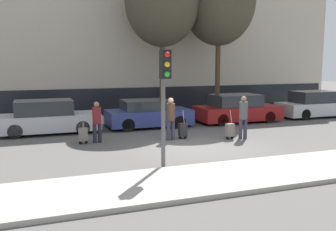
{
  "coord_description": "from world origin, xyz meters",
  "views": [
    {
      "loc": [
        -5.65,
        -12.26,
        3.09
      ],
      "look_at": [
        -0.48,
        1.8,
        0.95
      ],
      "focal_mm": 40.0,
      "sensor_mm": 36.0,
      "label": 1
    }
  ],
  "objects": [
    {
      "name": "trolley_left",
      "position": [
        -3.87,
        1.97,
        0.37
      ],
      "size": [
        0.34,
        0.29,
        1.16
      ],
      "color": "slate",
      "rests_on": "ground_plane"
    },
    {
      "name": "bare_tree_down_street",
      "position": [
        4.34,
        6.77,
        6.45
      ],
      "size": [
        4.05,
        4.05,
        8.82
      ],
      "color": "#4C3826",
      "rests_on": "sidewalk_far"
    },
    {
      "name": "trolley_right",
      "position": [
        1.82,
        0.82,
        0.38
      ],
      "size": [
        0.34,
        0.29,
        1.18
      ],
      "color": "slate",
      "rests_on": "ground_plane"
    },
    {
      "name": "parked_car_3",
      "position": [
        9.43,
        4.6,
        0.68
      ],
      "size": [
        4.41,
        1.7,
        1.48
      ],
      "color": "#B7BABF",
      "rests_on": "ground_plane"
    },
    {
      "name": "bare_tree_near_crossing",
      "position": [
        1.02,
        6.8,
        6.27
      ],
      "size": [
        3.93,
        3.93,
        8.57
      ],
      "color": "#4C3826",
      "rests_on": "sidewalk_far"
    },
    {
      "name": "parked_car_0",
      "position": [
        -5.04,
        4.66,
        0.68
      ],
      "size": [
        4.36,
        1.74,
        1.46
      ],
      "color": "#B7BABF",
      "rests_on": "ground_plane"
    },
    {
      "name": "sidewalk_far",
      "position": [
        0.0,
        7.0,
        0.06
      ],
      "size": [
        28.0,
        3.0,
        0.12
      ],
      "color": "#A39E93",
      "rests_on": "ground_plane"
    },
    {
      "name": "parked_car_1",
      "position": [
        -0.45,
        4.68,
        0.63
      ],
      "size": [
        3.98,
        1.85,
        1.32
      ],
      "color": "navy",
      "rests_on": "ground_plane"
    },
    {
      "name": "pedestrian_right",
      "position": [
        2.36,
        0.71,
        0.99
      ],
      "size": [
        0.35,
        0.34,
        1.74
      ],
      "rotation": [
        0.0,
        0.0,
        -0.2
      ],
      "color": "#383347",
      "rests_on": "ground_plane"
    },
    {
      "name": "sidewalk_near",
      "position": [
        0.0,
        -3.75,
        0.06
      ],
      "size": [
        28.0,
        2.5,
        0.12
      ],
      "color": "#A39E93",
      "rests_on": "ground_plane"
    },
    {
      "name": "ground_plane",
      "position": [
        0.0,
        0.0,
        0.0
      ],
      "size": [
        80.0,
        80.0,
        0.0
      ],
      "primitive_type": "plane",
      "color": "#565451"
    },
    {
      "name": "traffic_light",
      "position": [
        -2.12,
        -2.36,
        2.46
      ],
      "size": [
        0.28,
        0.47,
        3.43
      ],
      "color": "#515154",
      "rests_on": "ground_plane"
    },
    {
      "name": "building_facade",
      "position": [
        0.0,
        10.72,
        5.39
      ],
      "size": [
        28.0,
        3.1,
        10.8
      ],
      "color": "#B7AD99",
      "rests_on": "ground_plane"
    },
    {
      "name": "pedestrian_center",
      "position": [
        -0.49,
        1.48,
        0.96
      ],
      "size": [
        0.35,
        0.34,
        1.7
      ],
      "rotation": [
        0.0,
        0.0,
        3.24
      ],
      "color": "#383347",
      "rests_on": "ground_plane"
    },
    {
      "name": "trolley_center",
      "position": [
        0.06,
        1.53,
        0.38
      ],
      "size": [
        0.34,
        0.29,
        1.18
      ],
      "color": "#262628",
      "rests_on": "ground_plane"
    },
    {
      "name": "parked_car_2",
      "position": [
        4.34,
        4.56,
        0.67
      ],
      "size": [
        4.37,
        1.91,
        1.45
      ],
      "color": "maroon",
      "rests_on": "ground_plane"
    },
    {
      "name": "pedestrian_left",
      "position": [
        -3.32,
        2.03,
        0.9
      ],
      "size": [
        0.35,
        0.34,
        1.59
      ],
      "rotation": [
        0.0,
        0.0,
        0.1
      ],
      "color": "#23232D",
      "rests_on": "ground_plane"
    }
  ]
}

